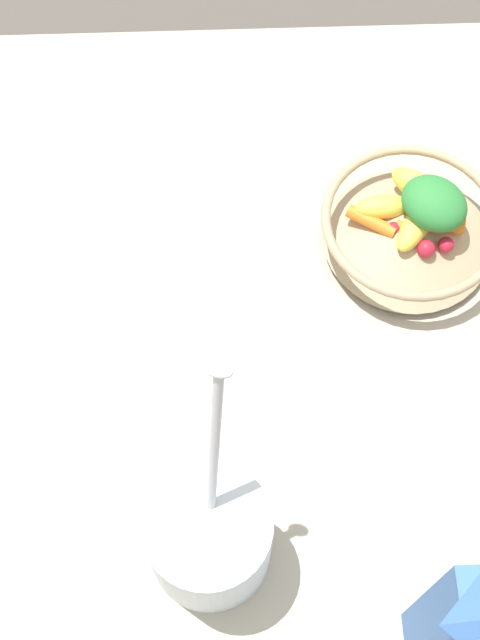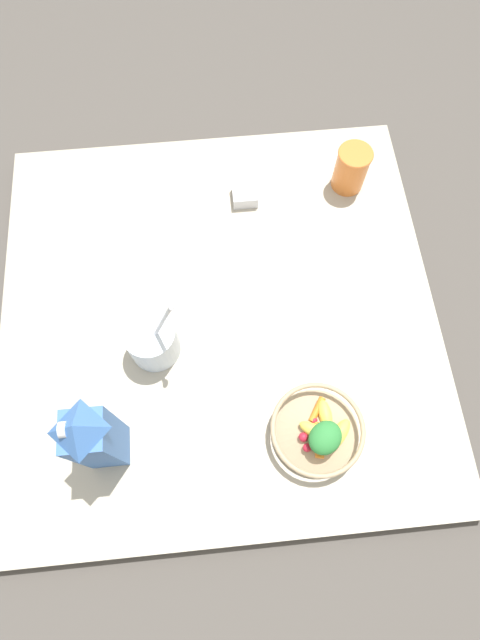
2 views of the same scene
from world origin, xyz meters
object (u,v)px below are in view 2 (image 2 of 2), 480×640
fruit_bowl (318,431)px  spice_jar (245,195)px  yogurt_tub (152,340)px  drinking_cup (351,168)px  milk_carton (94,438)px

fruit_bowl → spice_jar: size_ratio=3.16×
fruit_bowl → yogurt_tub: yogurt_tub is taller
fruit_bowl → drinking_cup: 0.62m
fruit_bowl → yogurt_tub: 0.38m
fruit_bowl → drinking_cup: (-0.60, 0.17, 0.02)m
fruit_bowl → milk_carton: (-0.01, -0.41, 0.09)m
drinking_cup → spice_jar: drinking_cup is taller
drinking_cup → spice_jar: 0.26m
milk_carton → spice_jar: (-0.57, 0.33, -0.11)m
milk_carton → drinking_cup: bearing=135.2°
milk_carton → drinking_cup: milk_carton is taller
fruit_bowl → milk_carton: size_ratio=0.73×
yogurt_tub → drinking_cup: (-0.39, 0.49, 0.00)m
milk_carton → spice_jar: bearing=150.1°
milk_carton → spice_jar: 0.66m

